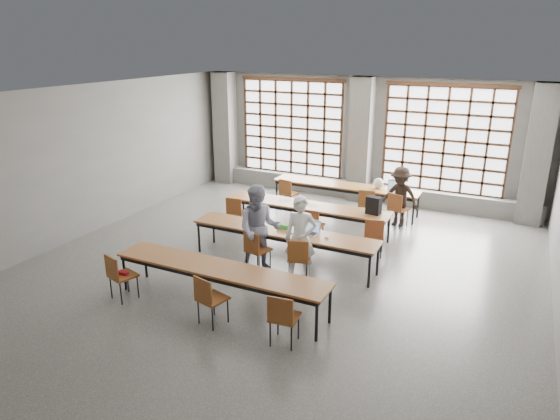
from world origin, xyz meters
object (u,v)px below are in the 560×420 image
Objects in this scene: student_back at (400,197)px; chair_front_left at (256,247)px; desk_row_d at (220,271)px; chair_mid_right at (374,233)px; chair_near_left at (119,273)px; chair_near_right at (283,315)px; student_female at (259,229)px; phone at (289,233)px; plastic_bag at (379,183)px; chair_back_mid at (367,202)px; chair_back_left at (288,191)px; red_pouch at (123,273)px; chair_back_right at (397,206)px; laptop_front at (311,230)px; student_male at (301,239)px; green_box at (283,227)px; backpack at (374,205)px; chair_front_right at (299,256)px; chair_mid_left at (236,210)px; desk_row_b at (307,207)px; laptop_back at (395,188)px; desk_row_c at (284,233)px; desk_row_a at (345,187)px; chair_near_mid at (209,296)px; chair_mid_centre at (312,223)px.

chair_front_left is at bearing -107.03° from student_back.
desk_row_d is 3.69m from chair_mid_right.
chair_near_right is (3.23, -0.00, 0.00)m from chair_near_left.
phone is at bearing 17.82° from student_female.
student_back is (1.94, 3.92, 0.22)m from chair_front_left.
plastic_bag is at bearing 52.33° from student_female.
chair_back_left is at bearing 179.99° from chair_back_mid.
red_pouch is at bearing -111.61° from student_back.
chair_mid_right is 0.58× the size of student_back.
chair_back_right is at bearing 63.24° from chair_front_left.
chair_back_mid is 2.30× the size of laptop_front.
chair_back_mid is 4.40× the size of red_pouch.
chair_near_right is 2.33m from student_male.
red_pouch is at bearing -124.63° from green_box.
chair_front_right is at bearing -98.32° from backpack.
chair_front_left reaches higher than desk_row_d.
student_back is 3.35m from laptop_front.
chair_mid_left is 1.00× the size of chair_near_right.
chair_front_right is at bearing -70.31° from desk_row_b.
phone is (-1.17, -4.00, -0.05)m from laptop_back.
phone is (2.01, -1.24, 0.20)m from chair_mid_left.
plastic_bag reaches higher than desk_row_c.
desk_row_d is 4.55× the size of chair_near_left.
plastic_bag is at bearing 84.43° from laptop_front.
desk_row_c is at bearing 37.05° from student_female.
plastic_bag reaches higher than chair_back_mid.
student_back is (1.62, 3.29, 0.09)m from desk_row_c.
chair_back_mid is 1.00× the size of chair_near_left.
chair_back_right is 1.00× the size of chair_mid_left.
green_box is at bearing 55.37° from red_pouch.
desk_row_d is 4.55× the size of chair_front_left.
plastic_bag reaches higher than chair_mid_right.
student_back is (0.33, 6.00, 0.22)m from chair_near_right.
desk_row_a is 4.55× the size of chair_near_mid.
red_pouch is (-1.68, -4.39, -0.16)m from desk_row_b.
student_male is (2.43, -1.64, 0.30)m from chair_mid_left.
chair_mid_right is at bearing 42.87° from chair_front_left.
chair_back_left and chair_back_mid have the same top height.
desk_row_c is 16.00× the size of green_box.
chair_back_left is 6.77× the size of phone.
laptop_back is 1.11× the size of backpack.
student_back is 7.56× the size of red_pouch.
chair_back_right is 0.50× the size of student_female.
chair_near_right is at bearing -50.97° from chair_mid_left.
red_pouch is (-1.60, -2.00, -0.04)m from chair_front_left.
chair_back_mid and chair_back_right have the same top height.
desk_row_c is 3.55m from chair_back_right.
chair_mid_centre is at bearing 83.14° from desk_row_d.
plastic_bag reaches higher than chair_near_mid.
chair_front_left is 0.97m from student_male.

